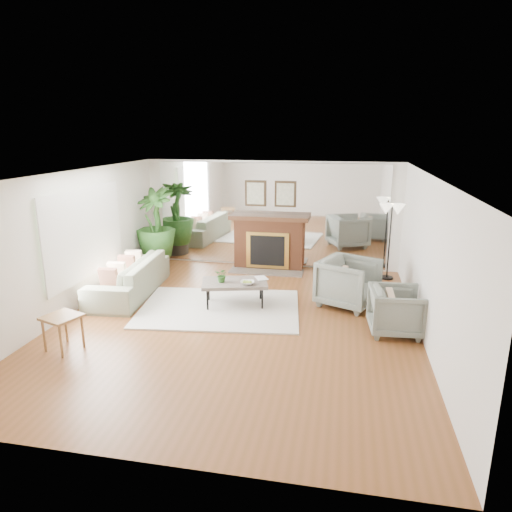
% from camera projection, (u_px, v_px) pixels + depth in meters
% --- Properties ---
extents(ground, '(7.00, 7.00, 0.00)m').
position_uv_depth(ground, '(237.00, 322.00, 7.79)').
color(ground, brown).
rests_on(ground, ground).
extents(wall_left, '(0.02, 7.00, 2.50)m').
position_uv_depth(wall_left, '(71.00, 243.00, 8.01)').
color(wall_left, silver).
rests_on(wall_left, ground).
extents(wall_right, '(0.02, 7.00, 2.50)m').
position_uv_depth(wall_right, '(428.00, 261.00, 6.91)').
color(wall_right, silver).
rests_on(wall_right, ground).
extents(wall_back, '(6.00, 0.02, 2.50)m').
position_uv_depth(wall_back, '(271.00, 215.00, 10.76)').
color(wall_back, silver).
rests_on(wall_back, ground).
extents(mirror_panel, '(5.40, 0.04, 2.40)m').
position_uv_depth(mirror_panel, '(271.00, 215.00, 10.74)').
color(mirror_panel, silver).
rests_on(mirror_panel, wall_back).
extents(window_panel, '(0.04, 2.40, 1.50)m').
position_uv_depth(window_panel, '(84.00, 233.00, 8.35)').
color(window_panel, '#B2E09E').
rests_on(window_panel, wall_left).
extents(fireplace, '(1.85, 0.83, 2.05)m').
position_uv_depth(fireplace, '(269.00, 241.00, 10.70)').
color(fireplace, brown).
rests_on(fireplace, ground).
extents(area_rug, '(3.09, 2.38, 0.03)m').
position_uv_depth(area_rug, '(220.00, 308.00, 8.37)').
color(area_rug, silver).
rests_on(area_rug, ground).
extents(coffee_table, '(1.32, 0.97, 0.48)m').
position_uv_depth(coffee_table, '(235.00, 283.00, 8.42)').
color(coffee_table, '#64594F').
rests_on(coffee_table, ground).
extents(sofa, '(1.14, 2.47, 0.70)m').
position_uv_depth(sofa, '(129.00, 277.00, 9.07)').
color(sofa, gray).
rests_on(sofa, ground).
extents(armchair_back, '(1.29, 1.28, 0.90)m').
position_uv_depth(armchair_back, '(349.00, 282.00, 8.44)').
color(armchair_back, gray).
rests_on(armchair_back, ground).
extents(armchair_front, '(0.89, 0.87, 0.75)m').
position_uv_depth(armchair_front, '(396.00, 311.00, 7.30)').
color(armchair_front, gray).
rests_on(armchair_front, ground).
extents(side_table, '(0.61, 0.61, 0.54)m').
position_uv_depth(side_table, '(62.00, 321.00, 6.71)').
color(side_table, '#9A6B3D').
rests_on(side_table, ground).
extents(potted_ficus, '(1.16, 1.16, 1.92)m').
position_uv_depth(potted_ficus, '(156.00, 226.00, 10.61)').
color(potted_ficus, '#29261E').
rests_on(potted_ficus, ground).
extents(floor_lamp, '(0.54, 0.30, 1.66)m').
position_uv_depth(floor_lamp, '(392.00, 215.00, 9.73)').
color(floor_lamp, black).
rests_on(floor_lamp, ground).
extents(tabletop_plant, '(0.27, 0.25, 0.27)m').
position_uv_depth(tabletop_plant, '(222.00, 275.00, 8.34)').
color(tabletop_plant, '#336425').
rests_on(tabletop_plant, coffee_table).
extents(fruit_bowl, '(0.29, 0.29, 0.06)m').
position_uv_depth(fruit_bowl, '(247.00, 283.00, 8.24)').
color(fruit_bowl, '#9A6B3D').
rests_on(fruit_bowl, coffee_table).
extents(book, '(0.30, 0.33, 0.02)m').
position_uv_depth(book, '(256.00, 279.00, 8.53)').
color(book, '#9A6B3D').
rests_on(book, coffee_table).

